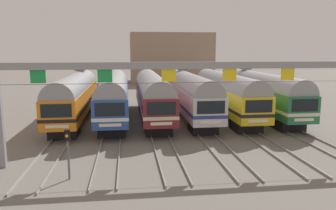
# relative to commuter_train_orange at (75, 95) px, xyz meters

# --- Properties ---
(ground_plane) EXTENTS (160.00, 160.00, 0.00)m
(ground_plane) POSITION_rel_commuter_train_orange_xyz_m (9.96, 0.00, -2.69)
(ground_plane) COLOR slate
(track_bed) EXTENTS (21.43, 70.00, 0.15)m
(track_bed) POSITION_rel_commuter_train_orange_xyz_m (9.96, 17.00, -2.61)
(track_bed) COLOR gray
(track_bed) RESTS_ON ground
(commuter_train_orange) EXTENTS (2.88, 18.06, 5.05)m
(commuter_train_orange) POSITION_rel_commuter_train_orange_xyz_m (0.00, 0.00, 0.00)
(commuter_train_orange) COLOR orange
(commuter_train_orange) RESTS_ON ground
(commuter_train_blue) EXTENTS (2.88, 18.06, 4.77)m
(commuter_train_blue) POSITION_rel_commuter_train_orange_xyz_m (3.98, -0.00, -0.00)
(commuter_train_blue) COLOR #284C9E
(commuter_train_blue) RESTS_ON ground
(commuter_train_maroon) EXTENTS (2.88, 18.06, 4.77)m
(commuter_train_maroon) POSITION_rel_commuter_train_orange_xyz_m (7.97, -0.00, -0.00)
(commuter_train_maroon) COLOR maroon
(commuter_train_maroon) RESTS_ON ground
(commuter_train_silver) EXTENTS (2.88, 18.06, 5.05)m
(commuter_train_silver) POSITION_rel_commuter_train_orange_xyz_m (11.95, 0.00, 0.00)
(commuter_train_silver) COLOR silver
(commuter_train_silver) RESTS_ON ground
(commuter_train_yellow) EXTENTS (2.88, 18.06, 4.77)m
(commuter_train_yellow) POSITION_rel_commuter_train_orange_xyz_m (15.94, -0.00, -0.00)
(commuter_train_yellow) COLOR gold
(commuter_train_yellow) RESTS_ON ground
(commuter_train_green) EXTENTS (2.88, 18.06, 5.05)m
(commuter_train_green) POSITION_rel_commuter_train_orange_xyz_m (19.92, 0.00, 0.00)
(commuter_train_green) COLOR #236B42
(commuter_train_green) RESTS_ON ground
(catenary_gantry) EXTENTS (25.16, 0.44, 6.97)m
(catenary_gantry) POSITION_rel_commuter_train_orange_xyz_m (9.96, -13.50, 2.65)
(catenary_gantry) COLOR gray
(catenary_gantry) RESTS_ON ground
(yard_signal_mast) EXTENTS (0.28, 0.35, 2.90)m
(yard_signal_mast) POSITION_rel_commuter_train_orange_xyz_m (1.99, -16.00, -0.66)
(yard_signal_mast) COLOR #59595E
(yard_signal_mast) RESTS_ON ground
(maintenance_building) EXTENTS (18.18, 10.00, 10.92)m
(maintenance_building) POSITION_rel_commuter_train_orange_xyz_m (15.36, 40.58, 2.77)
(maintenance_building) COLOR gray
(maintenance_building) RESTS_ON ground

